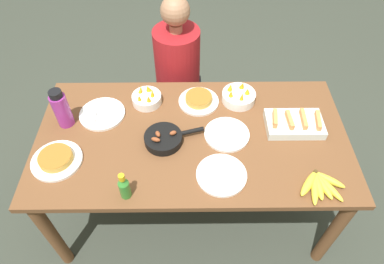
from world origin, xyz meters
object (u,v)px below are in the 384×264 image
Objects in this scene: frittata_plate_center at (56,159)px; empty_plate_near_front at (102,114)px; skillet at (164,139)px; empty_plate_far_left at (221,175)px; fruit_bowl_citrus at (147,98)px; water_bottle at (61,109)px; banana_bunch at (319,185)px; melon_tray at (294,123)px; frittata_plate_side at (199,100)px; person_figure at (178,89)px; fruit_bowl_mango at (239,96)px; empty_plate_far_right at (227,134)px; hot_sauce_bottle at (124,187)px.

frittata_plate_center is 0.38m from empty_plate_near_front.
skillet reaches higher than empty_plate_far_left.
fruit_bowl_citrus is 0.48m from water_bottle.
frittata_plate_center is at bearing -118.40° from empty_plate_near_front.
empty_plate_near_front is at bearing 156.42° from banana_bunch.
melon_tray is 0.57m from frittata_plate_side.
person_figure reaches higher than water_bottle.
frittata_plate_side is at bearing -71.13° from person_figure.
melon_tray is 1.57× the size of fruit_bowl_mango.
water_bottle reaches higher than empty_plate_near_front.
empty_plate_far_left is 0.68m from fruit_bowl_citrus.
person_figure reaches higher than empty_plate_far_left.
empty_plate_far_left is at bearing -99.94° from empty_plate_far_right.
hot_sauce_bottle is (-0.90, -0.43, 0.04)m from melon_tray.
person_figure is at bearing 137.81° from melon_tray.
banana_bunch is 1.04× the size of frittata_plate_side.
water_bottle is (-0.91, 0.10, 0.11)m from empty_plate_far_right.
frittata_plate_side is (-0.58, 0.60, 0.00)m from banana_bunch.
empty_plate_far_right is at bearing -6.36° from water_bottle.
empty_plate_far_right is 0.64m from hot_sauce_bottle.
water_bottle reaches higher than empty_plate_far_right.
empty_plate_near_front is 1.09× the size of water_bottle.
person_figure is at bearing 42.27° from water_bottle.
hot_sauce_bottle is (-0.05, -0.64, 0.04)m from fruit_bowl_citrus.
frittata_plate_center is 0.86m from frittata_plate_side.
person_figure is at bearing 104.46° from empty_plate_far_left.
melon_tray is 1.29m from water_bottle.
frittata_plate_center is at bearing -155.50° from fruit_bowl_mango.
empty_plate_near_front is 0.73m from empty_plate_far_right.
melon_tray is at bearing -21.04° from frittata_plate_side.
water_bottle is (-0.56, 0.15, 0.09)m from skillet.
frittata_plate_center is 1.07m from person_figure.
empty_plate_far_left is (0.30, -0.22, -0.02)m from skillet.
empty_plate_far_left is (-0.47, 0.07, -0.01)m from banana_bunch.
empty_plate_far_left is at bearing -52.77° from skillet.
fruit_bowl_citrus is (-0.41, 0.53, 0.02)m from empty_plate_far_left.
fruit_bowl_citrus is 0.64m from hot_sauce_bottle.
melon_tray reaches higher than banana_bunch.
empty_plate_far_right is 0.29m from fruit_bowl_mango.
person_figure is at bearing 66.43° from fruit_bowl_citrus.
empty_plate_far_left is 1.46× the size of fruit_bowl_citrus.
hot_sauce_bottle reaches higher than empty_plate_far_left.
frittata_plate_side reaches higher than frittata_plate_center.
fruit_bowl_mango is 1.19× the size of hot_sauce_bottle.
skillet is 0.37m from empty_plate_far_left.
empty_plate_far_right is 1.43× the size of fruit_bowl_citrus.
banana_bunch is at bearing -34.13° from fruit_bowl_citrus.
frittata_plate_side is 0.78m from water_bottle.
empty_plate_near_front is 1.06× the size of empty_plate_far_right.
frittata_plate_center is (-1.32, 0.16, 0.00)m from banana_bunch.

